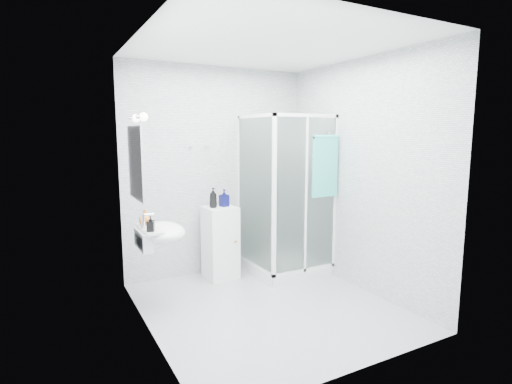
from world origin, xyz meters
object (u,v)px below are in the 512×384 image
wall_basin (159,233)px  shampoo_bottle_a (213,198)px  shower_enclosure (283,239)px  hand_towel (325,165)px  shampoo_bottle_b (224,198)px  storage_cabinet (220,243)px  soap_dispenser_black (151,224)px  soap_dispenser_orange (145,218)px

wall_basin → shampoo_bottle_a: size_ratio=2.31×
shower_enclosure → hand_towel: size_ratio=2.73×
shower_enclosure → shampoo_bottle_b: bearing=159.3°
hand_towel → storage_cabinet: bearing=148.7°
shampoo_bottle_a → soap_dispenser_black: size_ratio=1.63×
wall_basin → shampoo_bottle_b: (0.96, 0.58, 0.20)m
storage_cabinet → shampoo_bottle_a: shampoo_bottle_a is taller
shower_enclosure → wall_basin: (-1.66, -0.32, 0.35)m
wall_basin → hand_towel: 2.07m
hand_towel → soap_dispenser_black: (-2.09, -0.07, -0.47)m
storage_cabinet → wall_basin: bearing=-149.6°
soap_dispenser_black → wall_basin: bearing=53.0°
shampoo_bottle_b → shower_enclosure: bearing=-20.7°
shampoo_bottle_a → hand_towel: bearing=-29.1°
shower_enclosure → soap_dispenser_black: size_ratio=13.43×
wall_basin → shampoo_bottle_a: 1.01m
storage_cabinet → hand_towel: hand_towel is taller
shampoo_bottle_b → soap_dispenser_orange: bearing=-157.2°
storage_cabinet → soap_dispenser_orange: soap_dispenser_orange is taller
shower_enclosure → shampoo_bottle_a: bearing=163.7°
hand_towel → soap_dispenser_black: 2.15m
soap_dispenser_black → storage_cabinet: bearing=35.4°
hand_towel → soap_dispenser_orange: (-2.08, 0.22, -0.47)m
shampoo_bottle_b → soap_dispenser_orange: 1.16m
storage_cabinet → shampoo_bottle_a: (-0.09, -0.00, 0.57)m
hand_towel → shampoo_bottle_b: bearing=146.8°
soap_dispenser_black → soap_dispenser_orange: bearing=87.6°
shower_enclosure → soap_dispenser_orange: shower_enclosure is taller
shampoo_bottle_a → shampoo_bottle_b: size_ratio=1.15×
storage_cabinet → shampoo_bottle_b: 0.55m
shampoo_bottle_a → soap_dispenser_orange: 1.01m
shampoo_bottle_b → hand_towel: bearing=-33.2°
shampoo_bottle_b → shampoo_bottle_a: bearing=-174.2°
shampoo_bottle_a → soap_dispenser_orange: shampoo_bottle_a is taller
shower_enclosure → wall_basin: bearing=-169.2°
shampoo_bottle_a → soap_dispenser_black: bearing=-142.2°
wall_basin → soap_dispenser_black: 0.24m
storage_cabinet → shampoo_bottle_a: size_ratio=3.67×
wall_basin → storage_cabinet: 1.12m
shampoo_bottle_a → shower_enclosure: bearing=-16.3°
wall_basin → hand_towel: size_ratio=0.76×
storage_cabinet → soap_dispenser_black: size_ratio=5.98×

